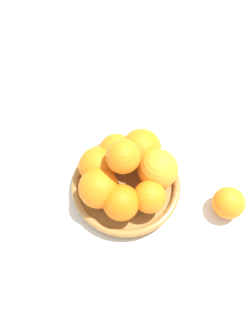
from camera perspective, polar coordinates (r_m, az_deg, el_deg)
name	(u,v)px	position (r m, az deg, el deg)	size (l,w,h in m)	color
ground_plane	(126,188)	(0.71, 0.00, -3.57)	(4.00, 4.00, 0.00)	silver
fruit_bowl	(126,185)	(0.69, 0.00, -3.02)	(0.23, 0.23, 0.03)	#A57238
orange_pile	(126,170)	(0.64, 0.02, -0.41)	(0.19, 0.20, 0.13)	orange
stray_orange	(229,203)	(0.69, 17.43, -5.80)	(0.07, 0.07, 0.07)	orange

